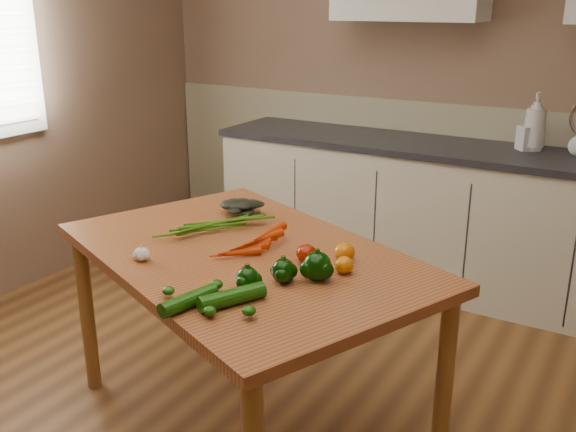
% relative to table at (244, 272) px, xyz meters
% --- Properties ---
extents(room, '(4.04, 5.04, 2.64)m').
position_rel_table_xyz_m(room, '(-0.02, -0.19, 0.54)').
color(room, brown).
rests_on(room, ground).
extents(counter_run, '(2.84, 0.64, 1.14)m').
position_rel_table_xyz_m(counter_run, '(0.19, 1.82, -0.25)').
color(counter_run, beige).
rests_on(counter_run, ground).
extents(table, '(1.74, 1.45, 0.80)m').
position_rel_table_xyz_m(table, '(0.00, 0.00, 0.00)').
color(table, '#A4582F').
rests_on(table, ground).
extents(soap_bottle_a, '(0.14, 0.14, 0.33)m').
position_rel_table_xyz_m(soap_bottle_a, '(0.68, 1.93, 0.36)').
color(soap_bottle_a, silver).
rests_on(soap_bottle_a, counter_run).
extents(soap_bottle_b, '(0.13, 0.13, 0.20)m').
position_rel_table_xyz_m(soap_bottle_b, '(0.65, 1.92, 0.29)').
color(soap_bottle_b, silver).
rests_on(soap_bottle_b, counter_run).
extents(carrot_bunch, '(0.34, 0.30, 0.07)m').
position_rel_table_xyz_m(carrot_bunch, '(-0.04, 0.05, 0.13)').
color(carrot_bunch, red).
rests_on(carrot_bunch, table).
extents(leafy_greens, '(0.21, 0.19, 0.11)m').
position_rel_table_xyz_m(leafy_greens, '(-0.28, 0.37, 0.14)').
color(leafy_greens, black).
rests_on(leafy_greens, table).
extents(garlic_bulb, '(0.06, 0.06, 0.05)m').
position_rel_table_xyz_m(garlic_bulb, '(-0.27, -0.27, 0.11)').
color(garlic_bulb, white).
rests_on(garlic_bulb, table).
extents(pepper_a, '(0.08, 0.08, 0.08)m').
position_rel_table_xyz_m(pepper_a, '(0.28, -0.17, 0.13)').
color(pepper_a, black).
rests_on(pepper_a, table).
extents(pepper_b, '(0.10, 0.10, 0.10)m').
position_rel_table_xyz_m(pepper_b, '(0.37, -0.09, 0.14)').
color(pepper_b, black).
rests_on(pepper_b, table).
extents(pepper_c, '(0.08, 0.08, 0.08)m').
position_rel_table_xyz_m(pepper_c, '(0.21, -0.28, 0.13)').
color(pepper_c, black).
rests_on(pepper_c, table).
extents(tomato_a, '(0.08, 0.08, 0.07)m').
position_rel_table_xyz_m(tomato_a, '(0.26, 0.02, 0.12)').
color(tomato_a, '#931602').
rests_on(tomato_a, table).
extents(tomato_b, '(0.08, 0.08, 0.07)m').
position_rel_table_xyz_m(tomato_b, '(0.38, 0.11, 0.12)').
color(tomato_b, '#D56605').
rests_on(tomato_b, table).
extents(tomato_c, '(0.07, 0.07, 0.06)m').
position_rel_table_xyz_m(tomato_c, '(0.43, 0.01, 0.12)').
color(tomato_c, '#D56605').
rests_on(tomato_c, table).
extents(zucchini_a, '(0.15, 0.23, 0.05)m').
position_rel_table_xyz_m(zucchini_a, '(0.23, -0.40, 0.12)').
color(zucchini_a, '#104107').
rests_on(zucchini_a, table).
extents(zucchini_b, '(0.09, 0.21, 0.05)m').
position_rel_table_xyz_m(zucchini_b, '(0.13, -0.49, 0.11)').
color(zucchini_b, '#104107').
rests_on(zucchini_b, table).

